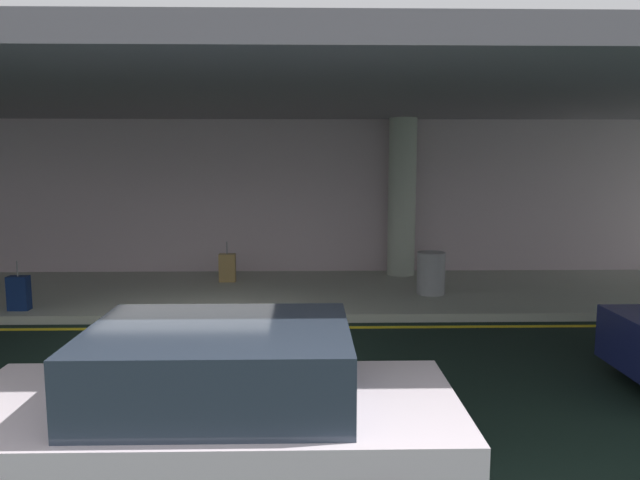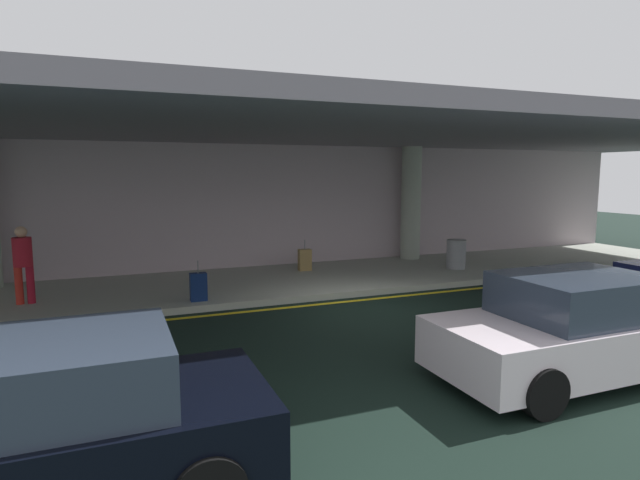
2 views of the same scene
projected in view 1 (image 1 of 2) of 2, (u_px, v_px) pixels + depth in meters
The scene contains 10 objects.
ground_plane at pixel (195, 341), 9.50m from camera, with size 60.00×60.00×0.00m, color black.
sidewalk at pixel (222, 293), 12.57m from camera, with size 26.00×4.20×0.15m, color #A7AC9F.
lane_stripe_yellow at pixel (202, 328), 10.20m from camera, with size 26.00×0.14×0.01m, color yellow.
support_column_center at pixel (402, 197), 14.01m from camera, with size 0.64×0.64×3.65m, color #A5AE9D.
ceiling_overhang at pixel (214, 102), 11.56m from camera, with size 28.00×13.20×0.30m, color slate.
terminal_back_wall at pixel (233, 199), 14.56m from camera, with size 26.00×0.30×3.80m, color #BCA9B0.
car_white at pixel (212, 421), 4.93m from camera, with size 4.10×1.92×1.50m.
suitcase_upright_primary at pixel (227, 268), 13.37m from camera, with size 0.36×0.22×0.90m.
suitcase_upright_secondary at pixel (19, 293), 10.82m from camera, with size 0.36×0.22×0.90m.
trash_bin_steel at pixel (431, 273), 12.11m from camera, with size 0.56×0.56×0.85m, color gray.
Camera 1 is at (1.78, -9.25, 2.83)m, focal length 33.77 mm.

